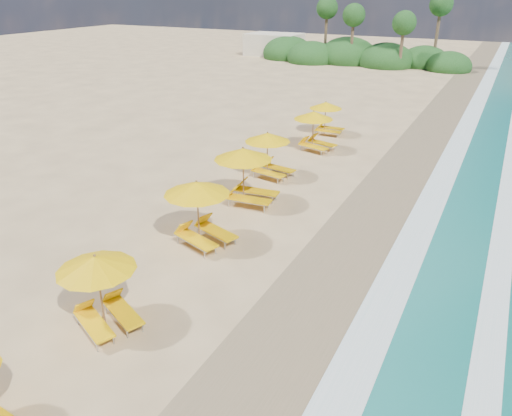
{
  "coord_description": "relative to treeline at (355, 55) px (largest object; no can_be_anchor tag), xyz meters",
  "views": [
    {
      "loc": [
        7.68,
        -14.9,
        8.9
      ],
      "look_at": [
        0.0,
        0.0,
        1.2
      ],
      "focal_mm": 34.38,
      "sensor_mm": 36.0,
      "label": 1
    }
  ],
  "objects": [
    {
      "name": "surf_foam",
      "position": [
        16.64,
        -45.51,
        -0.97
      ],
      "size": [
        4.0,
        160.0,
        0.01
      ],
      "color": "white",
      "rests_on": "ground"
    },
    {
      "name": "wet_sand",
      "position": [
        13.94,
        -45.51,
        -0.99
      ],
      "size": [
        4.0,
        160.0,
        0.01
      ],
      "primitive_type": "cube",
      "color": "#8C7353",
      "rests_on": "ground"
    },
    {
      "name": "ground",
      "position": [
        9.94,
        -45.51,
        -1.0
      ],
      "size": [
        160.0,
        160.0,
        0.0
      ],
      "primitive_type": "plane",
      "color": "tan",
      "rests_on": "ground"
    },
    {
      "name": "station_2",
      "position": [
        8.61,
        -52.26,
        0.26
      ],
      "size": [
        2.93,
        2.91,
        2.24
      ],
      "rotation": [
        0.0,
        0.0,
        -0.43
      ],
      "color": "olive",
      "rests_on": "ground"
    },
    {
      "name": "beach_building",
      "position": [
        -12.06,
        2.49,
        0.4
      ],
      "size": [
        7.0,
        5.0,
        2.8
      ],
      "primitive_type": "cube",
      "color": "beige",
      "rests_on": "ground"
    },
    {
      "name": "station_3",
      "position": [
        8.37,
        -46.88,
        0.39
      ],
      "size": [
        3.14,
        3.07,
        2.47
      ],
      "rotation": [
        0.0,
        0.0,
        -0.32
      ],
      "color": "olive",
      "rests_on": "ground"
    },
    {
      "name": "station_7",
      "position": [
        7.53,
        -30.84,
        0.2
      ],
      "size": [
        2.35,
        2.18,
        2.13
      ],
      "rotation": [
        0.0,
        0.0,
        0.05
      ],
      "color": "olive",
      "rests_on": "ground"
    },
    {
      "name": "treeline",
      "position": [
        0.0,
        0.0,
        0.0
      ],
      "size": [
        25.8,
        8.8,
        9.74
      ],
      "color": "#163D14",
      "rests_on": "ground"
    },
    {
      "name": "station_4",
      "position": [
        8.15,
        -42.85,
        0.45
      ],
      "size": [
        2.96,
        2.78,
        2.58
      ],
      "rotation": [
        0.0,
        0.0,
        0.1
      ],
      "color": "olive",
      "rests_on": "ground"
    },
    {
      "name": "station_5",
      "position": [
        7.6,
        -39.43,
        0.3
      ],
      "size": [
        2.75,
        2.62,
        2.3
      ],
      "rotation": [
        0.0,
        0.0,
        -0.17
      ],
      "color": "olive",
      "rests_on": "ground"
    },
    {
      "name": "station_6",
      "position": [
        8.03,
        -34.32,
        0.3
      ],
      "size": [
        2.88,
        2.79,
        2.32
      ],
      "rotation": [
        0.0,
        0.0,
        -0.26
      ],
      "color": "olive",
      "rests_on": "ground"
    }
  ]
}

